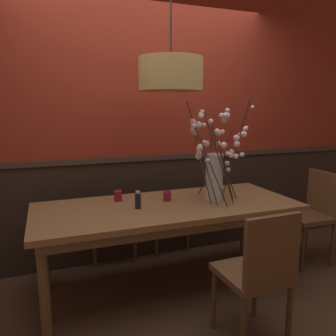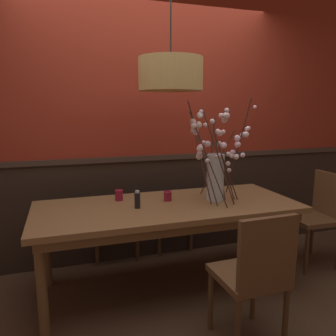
{
  "view_description": "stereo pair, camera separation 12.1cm",
  "coord_description": "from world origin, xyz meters",
  "views": [
    {
      "loc": [
        -0.92,
        -2.46,
        1.52
      ],
      "look_at": [
        0.0,
        0.0,
        1.04
      ],
      "focal_mm": 35.36,
      "sensor_mm": 36.0,
      "label": 1
    },
    {
      "loc": [
        -0.8,
        -2.5,
        1.52
      ],
      "look_at": [
        0.0,
        0.0,
        1.04
      ],
      "focal_mm": 35.36,
      "sensor_mm": 36.0,
      "label": 2
    }
  ],
  "objects": [
    {
      "name": "vase_with_blossoms",
      "position": [
        0.41,
        -0.02,
        1.02
      ],
      "size": [
        0.64,
        0.57,
        0.86
      ],
      "color": "silver",
      "rests_on": "dining_table"
    },
    {
      "name": "back_wall",
      "position": [
        0.0,
        0.72,
        1.39
      ],
      "size": [
        5.71,
        0.14,
        2.79
      ],
      "color": "#2D2119",
      "rests_on": "ground"
    },
    {
      "name": "chair_near_side_right",
      "position": [
        0.29,
        -0.85,
        0.51
      ],
      "size": [
        0.42,
        0.42,
        0.91
      ],
      "color": "brown",
      "rests_on": "ground"
    },
    {
      "name": "dining_table",
      "position": [
        0.0,
        0.0,
        0.66
      ],
      "size": [
        2.14,
        0.88,
        0.74
      ],
      "color": "olive",
      "rests_on": "ground"
    },
    {
      "name": "candle_holder_nearer_edge",
      "position": [
        -0.36,
        0.24,
        0.79
      ],
      "size": [
        0.07,
        0.07,
        0.09
      ],
      "color": "maroon",
      "rests_on": "dining_table"
    },
    {
      "name": "chair_far_side_left",
      "position": [
        -0.33,
        0.82,
        0.51
      ],
      "size": [
        0.47,
        0.41,
        0.89
      ],
      "color": "brown",
      "rests_on": "ground"
    },
    {
      "name": "condiment_bottle",
      "position": [
        -0.26,
        -0.03,
        0.81
      ],
      "size": [
        0.05,
        0.05,
        0.14
      ],
      "color": "black",
      "rests_on": "dining_table"
    },
    {
      "name": "pendant_lamp",
      "position": [
        0.01,
        -0.03,
        1.77
      ],
      "size": [
        0.49,
        0.49,
        1.13
      ],
      "color": "tan"
    },
    {
      "name": "candle_holder_nearer_center",
      "position": [
        0.03,
        0.1,
        0.78
      ],
      "size": [
        0.07,
        0.07,
        0.08
      ],
      "color": "maroon",
      "rests_on": "dining_table"
    },
    {
      "name": "chair_far_side_right",
      "position": [
        0.27,
        0.86,
        0.53
      ],
      "size": [
        0.43,
        0.42,
        0.95
      ],
      "color": "brown",
      "rests_on": "ground"
    },
    {
      "name": "ground_plane",
      "position": [
        0.0,
        0.0,
        0.0
      ],
      "size": [
        24.0,
        24.0,
        0.0
      ],
      "primitive_type": "plane",
      "color": "#4C3321"
    },
    {
      "name": "chair_head_east_end",
      "position": [
        1.53,
        -0.01,
        0.52
      ],
      "size": [
        0.43,
        0.44,
        0.91
      ],
      "color": "brown",
      "rests_on": "ground"
    }
  ]
}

